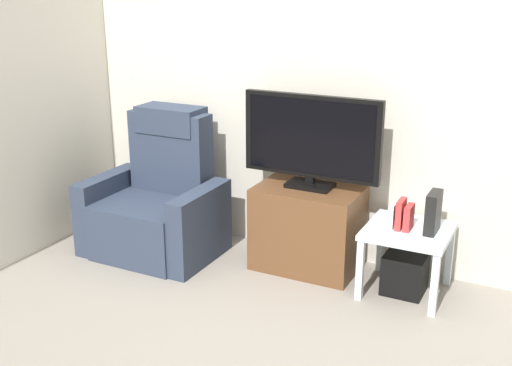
{
  "coord_description": "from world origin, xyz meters",
  "views": [
    {
      "loc": [
        1.66,
        -3.07,
        2.01
      ],
      "look_at": [
        -0.15,
        0.5,
        0.7
      ],
      "focal_mm": 44.27,
      "sensor_mm": 36.0,
      "label": 1
    }
  ],
  "objects_px": {
    "tv_stand": "(308,228)",
    "side_table": "(408,239)",
    "game_console": "(433,212)",
    "book_middle": "(401,214)",
    "book_rightmost": "(409,218)",
    "book_leftmost": "(393,215)",
    "recliner_armchair": "(158,203)",
    "television": "(311,139)",
    "subwoofer_box": "(405,273)"
  },
  "relations": [
    {
      "from": "tv_stand",
      "to": "side_table",
      "type": "distance_m",
      "value": 0.73
    },
    {
      "from": "tv_stand",
      "to": "game_console",
      "type": "xyz_separation_m",
      "value": [
        0.87,
        -0.05,
        0.28
      ]
    },
    {
      "from": "book_middle",
      "to": "book_rightmost",
      "type": "bearing_deg",
      "value": 0.0
    },
    {
      "from": "book_leftmost",
      "to": "book_middle",
      "type": "height_order",
      "value": "book_middle"
    },
    {
      "from": "side_table",
      "to": "game_console",
      "type": "relative_size",
      "value": 2.03
    },
    {
      "from": "recliner_armchair",
      "to": "book_middle",
      "type": "bearing_deg",
      "value": 7.87
    },
    {
      "from": "television",
      "to": "book_leftmost",
      "type": "height_order",
      "value": "television"
    },
    {
      "from": "book_rightmost",
      "to": "book_leftmost",
      "type": "bearing_deg",
      "value": 180.0
    },
    {
      "from": "tv_stand",
      "to": "side_table",
      "type": "bearing_deg",
      "value": -4.51
    },
    {
      "from": "tv_stand",
      "to": "book_middle",
      "type": "distance_m",
      "value": 0.72
    },
    {
      "from": "recliner_armchair",
      "to": "book_middle",
      "type": "distance_m",
      "value": 1.83
    },
    {
      "from": "subwoofer_box",
      "to": "game_console",
      "type": "relative_size",
      "value": 1.01
    },
    {
      "from": "tv_stand",
      "to": "book_middle",
      "type": "xyz_separation_m",
      "value": [
        0.67,
        -0.08,
        0.25
      ]
    },
    {
      "from": "television",
      "to": "book_rightmost",
      "type": "distance_m",
      "value": 0.84
    },
    {
      "from": "television",
      "to": "side_table",
      "type": "distance_m",
      "value": 0.93
    },
    {
      "from": "television",
      "to": "book_leftmost",
      "type": "bearing_deg",
      "value": -8.71
    },
    {
      "from": "side_table",
      "to": "recliner_armchair",
      "type": "bearing_deg",
      "value": -175.12
    },
    {
      "from": "side_table",
      "to": "tv_stand",
      "type": "bearing_deg",
      "value": 175.49
    },
    {
      "from": "tv_stand",
      "to": "book_rightmost",
      "type": "bearing_deg",
      "value": -6.07
    },
    {
      "from": "television",
      "to": "book_middle",
      "type": "height_order",
      "value": "television"
    },
    {
      "from": "book_rightmost",
      "to": "television",
      "type": "bearing_deg",
      "value": 172.47
    },
    {
      "from": "tv_stand",
      "to": "subwoofer_box",
      "type": "height_order",
      "value": "tv_stand"
    },
    {
      "from": "side_table",
      "to": "book_leftmost",
      "type": "height_order",
      "value": "book_leftmost"
    },
    {
      "from": "subwoofer_box",
      "to": "game_console",
      "type": "height_order",
      "value": "game_console"
    },
    {
      "from": "subwoofer_box",
      "to": "game_console",
      "type": "distance_m",
      "value": 0.48
    },
    {
      "from": "television",
      "to": "book_middle",
      "type": "distance_m",
      "value": 0.79
    },
    {
      "from": "recliner_armchair",
      "to": "book_rightmost",
      "type": "distance_m",
      "value": 1.88
    },
    {
      "from": "book_middle",
      "to": "tv_stand",
      "type": "bearing_deg",
      "value": 173.46
    },
    {
      "from": "subwoofer_box",
      "to": "book_leftmost",
      "type": "height_order",
      "value": "book_leftmost"
    },
    {
      "from": "book_leftmost",
      "to": "game_console",
      "type": "xyz_separation_m",
      "value": [
        0.24,
        0.03,
        0.05
      ]
    },
    {
      "from": "television",
      "to": "side_table",
      "type": "xyz_separation_m",
      "value": [
        0.73,
        -0.08,
        -0.57
      ]
    },
    {
      "from": "television",
      "to": "side_table",
      "type": "bearing_deg",
      "value": -5.97
    },
    {
      "from": "book_rightmost",
      "to": "book_middle",
      "type": "bearing_deg",
      "value": 180.0
    },
    {
      "from": "recliner_armchair",
      "to": "book_leftmost",
      "type": "relative_size",
      "value": 6.55
    },
    {
      "from": "tv_stand",
      "to": "book_leftmost",
      "type": "height_order",
      "value": "book_leftmost"
    },
    {
      "from": "tv_stand",
      "to": "television",
      "type": "distance_m",
      "value": 0.65
    },
    {
      "from": "book_leftmost",
      "to": "book_rightmost",
      "type": "xyz_separation_m",
      "value": [
        0.1,
        0.0,
        0.0
      ]
    },
    {
      "from": "tv_stand",
      "to": "subwoofer_box",
      "type": "relative_size",
      "value": 2.72
    },
    {
      "from": "book_rightmost",
      "to": "tv_stand",
      "type": "bearing_deg",
      "value": 173.93
    },
    {
      "from": "television",
      "to": "recliner_armchair",
      "type": "height_order",
      "value": "television"
    },
    {
      "from": "side_table",
      "to": "subwoofer_box",
      "type": "bearing_deg",
      "value": 14.04
    },
    {
      "from": "side_table",
      "to": "book_middle",
      "type": "distance_m",
      "value": 0.18
    },
    {
      "from": "tv_stand",
      "to": "recliner_armchair",
      "type": "xyz_separation_m",
      "value": [
        -1.14,
        -0.22,
        0.07
      ]
    },
    {
      "from": "book_middle",
      "to": "book_rightmost",
      "type": "xyz_separation_m",
      "value": [
        0.05,
        0.0,
        -0.02
      ]
    },
    {
      "from": "tv_stand",
      "to": "recliner_armchair",
      "type": "bearing_deg",
      "value": -169.26
    },
    {
      "from": "subwoofer_box",
      "to": "recliner_armchair",
      "type": "bearing_deg",
      "value": -175.12
    },
    {
      "from": "tv_stand",
      "to": "television",
      "type": "relative_size",
      "value": 0.74
    },
    {
      "from": "television",
      "to": "tv_stand",
      "type": "bearing_deg",
      "value": -90.0
    },
    {
      "from": "tv_stand",
      "to": "book_rightmost",
      "type": "xyz_separation_m",
      "value": [
        0.73,
        -0.08,
        0.23
      ]
    },
    {
      "from": "recliner_armchair",
      "to": "tv_stand",
      "type": "bearing_deg",
      "value": 14.23
    }
  ]
}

